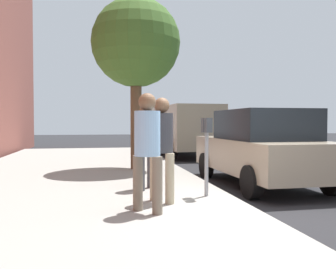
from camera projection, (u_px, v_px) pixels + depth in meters
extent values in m
plane|color=#232326|center=(251.00, 215.00, 5.90)|extent=(80.00, 80.00, 0.00)
cube|color=gray|center=(57.00, 219.00, 5.33)|extent=(28.00, 6.00, 0.15)
cylinder|color=gray|center=(206.00, 164.00, 6.62)|extent=(0.07, 0.07, 1.15)
cube|color=#383D42|center=(208.00, 125.00, 6.50)|extent=(0.16, 0.11, 0.26)
cube|color=#383D42|center=(205.00, 125.00, 6.70)|extent=(0.16, 0.11, 0.26)
cube|color=#268C33|center=(212.00, 124.00, 6.51)|extent=(0.10, 0.01, 0.10)
cube|color=#268C33|center=(208.00, 124.00, 6.71)|extent=(0.10, 0.01, 0.10)
cylinder|color=tan|center=(154.00, 176.00, 6.26)|extent=(0.15, 0.15, 0.83)
cylinder|color=tan|center=(170.00, 179.00, 5.99)|extent=(0.15, 0.15, 0.83)
cylinder|color=#333338|center=(162.00, 133.00, 6.10)|extent=(0.38, 0.38, 0.65)
sphere|color=brown|center=(162.00, 105.00, 6.09)|extent=(0.26, 0.26, 0.26)
cylinder|color=#726656|center=(138.00, 183.00, 5.54)|extent=(0.15, 0.15, 0.84)
cylinder|color=#726656|center=(157.00, 186.00, 5.31)|extent=(0.15, 0.15, 0.84)
cylinder|color=#8CB7E0|center=(147.00, 133.00, 5.40)|extent=(0.38, 0.38, 0.66)
sphere|color=brown|center=(147.00, 102.00, 5.38)|extent=(0.26, 0.26, 0.26)
cylinder|color=#47474C|center=(151.00, 168.00, 7.49)|extent=(0.15, 0.15, 0.81)
cylinder|color=#47474C|center=(141.00, 170.00, 7.16)|extent=(0.15, 0.15, 0.81)
cylinder|color=#333338|center=(146.00, 133.00, 7.30)|extent=(0.37, 0.37, 0.64)
sphere|color=brown|center=(146.00, 110.00, 7.29)|extent=(0.25, 0.25, 0.25)
cube|color=gray|center=(260.00, 155.00, 8.65)|extent=(4.43, 1.91, 0.76)
cube|color=black|center=(264.00, 125.00, 8.43)|extent=(2.23, 1.73, 0.68)
cylinder|color=black|center=(206.00, 165.00, 9.88)|extent=(0.66, 0.23, 0.66)
cylinder|color=black|center=(266.00, 164.00, 10.24)|extent=(0.66, 0.23, 0.66)
cylinder|color=black|center=(251.00, 182.00, 7.08)|extent=(0.66, 0.23, 0.66)
cylinder|color=black|center=(332.00, 179.00, 7.44)|extent=(0.66, 0.23, 0.66)
cube|color=gray|center=(184.00, 127.00, 16.23)|extent=(5.27, 2.20, 1.80)
cylinder|color=black|center=(156.00, 145.00, 17.69)|extent=(0.77, 0.25, 0.76)
cylinder|color=black|center=(193.00, 145.00, 18.12)|extent=(0.77, 0.25, 0.76)
cylinder|color=black|center=(172.00, 150.00, 14.40)|extent=(0.77, 0.25, 0.76)
cylinder|color=black|center=(218.00, 150.00, 14.83)|extent=(0.77, 0.25, 0.76)
cylinder|color=brown|center=(136.00, 119.00, 10.52)|extent=(0.32, 0.32, 2.84)
sphere|color=#3E6326|center=(136.00, 43.00, 10.45)|extent=(2.53, 2.53, 2.53)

